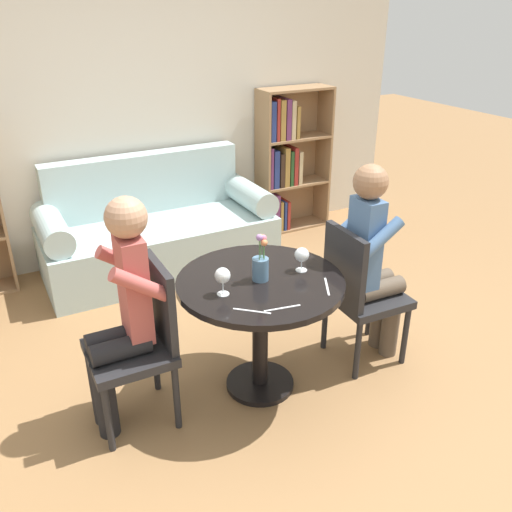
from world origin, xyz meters
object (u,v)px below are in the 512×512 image
(bookshelf_right, at_px, (285,161))
(flower_vase, at_px, (261,264))
(wine_glass_left, at_px, (223,276))
(person_left, at_px, (121,312))
(chair_left, at_px, (142,338))
(couch, at_px, (158,233))
(person_right, at_px, (373,261))
(chair_right, at_px, (358,290))
(wine_glass_right, at_px, (302,256))

(bookshelf_right, relative_size, flower_vase, 4.98)
(wine_glass_left, bearing_deg, person_left, 164.78)
(chair_left, bearing_deg, wine_glass_left, 72.78)
(couch, height_order, flower_vase, flower_vase)
(person_right, xyz_separation_m, wine_glass_left, (-0.99, -0.01, 0.14))
(person_left, xyz_separation_m, person_right, (1.48, -0.13, -0.00))
(chair_right, distance_m, wine_glass_right, 0.51)
(couch, bearing_deg, chair_left, -110.86)
(wine_glass_left, bearing_deg, wine_glass_right, 4.42)
(chair_left, height_order, chair_right, same)
(chair_right, xyz_separation_m, person_right, (0.09, -0.01, 0.18))
(couch, bearing_deg, chair_right, -70.40)
(person_right, bearing_deg, wine_glass_left, 92.44)
(chair_left, bearing_deg, person_left, -90.55)
(chair_left, relative_size, chair_right, 1.00)
(couch, distance_m, chair_right, 1.96)
(bookshelf_right, distance_m, wine_glass_right, 2.36)
(couch, relative_size, wine_glass_left, 12.51)
(chair_right, relative_size, person_left, 0.71)
(bookshelf_right, height_order, wine_glass_left, bookshelf_right)
(bookshelf_right, bearing_deg, person_right, -106.97)
(couch, bearing_deg, bookshelf_right, 10.65)
(couch, height_order, wine_glass_right, couch)
(bookshelf_right, bearing_deg, chair_right, -109.19)
(chair_left, distance_m, wine_glass_left, 0.54)
(person_left, relative_size, person_right, 1.00)
(couch, relative_size, bookshelf_right, 1.38)
(person_left, bearing_deg, couch, 157.40)
(person_left, bearing_deg, flower_vase, 84.20)
(chair_right, bearing_deg, couch, 21.66)
(flower_vase, bearing_deg, chair_right, -3.26)
(couch, height_order, person_right, person_right)
(chair_left, xyz_separation_m, chair_right, (1.31, -0.12, 0.00))
(wine_glass_right, bearing_deg, person_right, -3.74)
(wine_glass_left, xyz_separation_m, wine_glass_right, (0.50, 0.04, -0.01))
(person_left, height_order, flower_vase, person_left)
(wine_glass_left, xyz_separation_m, flower_vase, (0.25, 0.05, -0.01))
(person_right, bearing_deg, flower_vase, 88.78)
(couch, bearing_deg, person_left, -113.40)
(chair_left, relative_size, person_left, 0.71)
(person_right, bearing_deg, wine_glass_right, 88.32)
(bookshelf_right, distance_m, wine_glass_left, 2.67)
(chair_right, distance_m, person_left, 1.41)
(bookshelf_right, xyz_separation_m, chair_left, (-2.04, -1.97, -0.19))
(person_left, xyz_separation_m, flower_vase, (0.74, -0.09, 0.13))
(couch, xyz_separation_m, flower_vase, (0.00, -1.80, 0.49))
(wine_glass_left, distance_m, flower_vase, 0.25)
(person_left, bearing_deg, wine_glass_left, 75.58)
(chair_right, height_order, person_right, person_right)
(chair_left, xyz_separation_m, wine_glass_right, (0.91, -0.09, 0.31))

